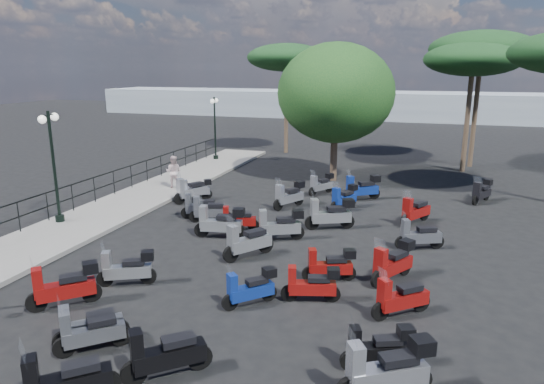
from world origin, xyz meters
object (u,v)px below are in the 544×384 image
(scooter_8, at_px, (247,242))
(scooter_31, at_px, (165,355))
(scooter_10, at_px, (238,220))
(scooter_28, at_px, (415,211))
(scooter_1, at_px, (65,287))
(scooter_3, at_px, (220,223))
(scooter_22, at_px, (344,198))
(scooter_15, at_px, (280,226))
(scooter_17, at_px, (321,185))
(scooter_30, at_px, (201,207))
(scooter_7, at_px, (90,333))
(broadleaf_tree, at_px, (336,93))
(scooter_16, at_px, (330,215))
(scooter_5, at_px, (191,191))
(scooter_26, at_px, (400,299))
(lamp_post_1, at_px, (53,160))
(scooter_21, at_px, (330,266))
(scooter_13, at_px, (250,289))
(scooter_29, at_px, (482,192))
(scooter_12, at_px, (65,383))
(pine_2, at_px, (287,58))
(scooter_23, at_px, (362,188))
(scooter_9, at_px, (209,211))
(scooter_18, at_px, (387,371))
(scooter_2, at_px, (127,269))
(scooter_19, at_px, (378,349))
(scooter_27, at_px, (419,236))
(pine_0, at_px, (482,49))
(scooter_14, at_px, (311,285))
(scooter_11, at_px, (289,196))
(pedestrian_far, at_px, (174,172))
(scooter_20, at_px, (393,263))
(pine_1, at_px, (473,60))
(lamp_post_2, at_px, (215,124))
(scooter_4, at_px, (196,190))

(scooter_8, bearing_deg, scooter_31, 131.47)
(scooter_10, distance_m, scooter_28, 6.73)
(scooter_1, xyz_separation_m, scooter_3, (1.62, 5.80, 0.02))
(scooter_28, bearing_deg, scooter_22, 10.40)
(scooter_15, bearing_deg, scooter_17, -26.12)
(scooter_28, bearing_deg, scooter_30, 45.20)
(scooter_7, bearing_deg, broadleaf_tree, -47.74)
(scooter_16, xyz_separation_m, scooter_30, (-5.11, -0.33, -0.11))
(scooter_5, distance_m, scooter_26, 12.16)
(lamp_post_1, xyz_separation_m, scooter_21, (10.69, -1.68, -2.05))
(scooter_13, distance_m, scooter_29, 13.64)
(scooter_12, height_order, pine_2, pine_2)
(scooter_10, xyz_separation_m, scooter_23, (3.69, 5.64, 0.14))
(scooter_9, xyz_separation_m, scooter_18, (7.43, -8.33, 0.10))
(scooter_2, relative_size, scooter_5, 0.89)
(scooter_21, bearing_deg, scooter_23, -19.54)
(scooter_19, height_order, scooter_28, scooter_28)
(scooter_13, height_order, scooter_27, scooter_27)
(scooter_1, xyz_separation_m, scooter_12, (2.62, -3.04, -0.05))
(scooter_26, bearing_deg, pine_0, -48.83)
(scooter_17, distance_m, pine_2, 12.96)
(scooter_3, relative_size, pine_2, 0.25)
(lamp_post_1, bearing_deg, scooter_17, 25.83)
(scooter_28, xyz_separation_m, pine_2, (-9.21, 13.71, 5.90))
(scooter_2, relative_size, scooter_28, 0.95)
(lamp_post_1, bearing_deg, scooter_10, -3.73)
(scooter_22, bearing_deg, scooter_2, 93.41)
(scooter_14, xyz_separation_m, scooter_30, (-5.81, 5.45, -0.00))
(scooter_11, xyz_separation_m, scooter_23, (2.76, 2.17, 0.03))
(scooter_3, relative_size, scooter_7, 1.45)
(scooter_19, xyz_separation_m, scooter_29, (2.98, 13.78, 0.03))
(scooter_5, height_order, scooter_15, scooter_5)
(scooter_17, height_order, pine_0, pine_0)
(pedestrian_far, relative_size, scooter_3, 0.85)
(scooter_16, xyz_separation_m, scooter_26, (2.88, -5.85, -0.10))
(scooter_20, relative_size, broadleaf_tree, 0.22)
(scooter_23, bearing_deg, scooter_15, 128.03)
(scooter_12, bearing_deg, pine_1, -59.61)
(scooter_14, bearing_deg, scooter_19, -156.88)
(scooter_7, height_order, scooter_27, scooter_27)
(pedestrian_far, height_order, scooter_30, pedestrian_far)
(scooter_3, bearing_deg, scooter_16, -69.02)
(scooter_8, relative_size, scooter_29, 1.07)
(scooter_17, height_order, pine_2, pine_2)
(scooter_29, relative_size, scooter_31, 1.05)
(scooter_20, bearing_deg, scooter_14, 77.17)
(scooter_3, height_order, scooter_11, scooter_3)
(lamp_post_2, xyz_separation_m, scooter_16, (9.59, -10.87, -1.80))
(scooter_12, bearing_deg, scooter_3, -35.24)
(scooter_4, xyz_separation_m, scooter_14, (7.27, -7.98, 0.01))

